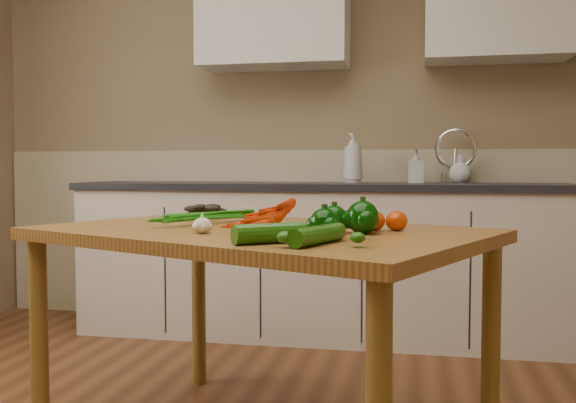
% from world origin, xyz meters
% --- Properties ---
extents(room, '(4.04, 5.04, 2.64)m').
position_xyz_m(room, '(0.00, 0.17, 1.25)').
color(room, brown).
rests_on(room, ground).
extents(counter_run, '(2.84, 0.64, 1.14)m').
position_xyz_m(counter_run, '(0.21, 2.19, 0.46)').
color(counter_run, beige).
rests_on(counter_run, ground).
extents(upper_cabinets, '(2.15, 0.35, 0.70)m').
position_xyz_m(upper_cabinets, '(0.51, 2.32, 1.95)').
color(upper_cabinets, silver).
rests_on(upper_cabinets, room).
extents(table, '(1.72, 1.45, 0.78)m').
position_xyz_m(table, '(0.24, 0.59, 0.70)').
color(table, '#A56D30').
rests_on(table, ground).
extents(soap_bottle_a, '(0.15, 0.15, 0.30)m').
position_xyz_m(soap_bottle_a, '(0.39, 2.27, 1.05)').
color(soap_bottle_a, silver).
rests_on(soap_bottle_a, counter_run).
extents(soap_bottle_b, '(0.09, 0.10, 0.20)m').
position_xyz_m(soap_bottle_b, '(0.76, 2.30, 1.00)').
color(soap_bottle_b, silver).
rests_on(soap_bottle_b, counter_run).
extents(soap_bottle_c, '(0.18, 0.18, 0.16)m').
position_xyz_m(soap_bottle_c, '(1.01, 2.35, 0.98)').
color(soap_bottle_c, silver).
rests_on(soap_bottle_c, counter_run).
extents(carrot_bunch, '(0.33, 0.30, 0.07)m').
position_xyz_m(carrot_bunch, '(0.18, 0.65, 0.82)').
color(carrot_bunch, red).
rests_on(carrot_bunch, table).
extents(leafy_greens, '(0.21, 0.19, 0.10)m').
position_xyz_m(leafy_greens, '(-0.10, 1.03, 0.83)').
color(leafy_greens, black).
rests_on(leafy_greens, table).
extents(garlic_bulb, '(0.06, 0.06, 0.05)m').
position_xyz_m(garlic_bulb, '(0.10, 0.40, 0.81)').
color(garlic_bulb, beige).
rests_on(garlic_bulb, table).
extents(pepper_a, '(0.09, 0.09, 0.09)m').
position_xyz_m(pepper_a, '(0.51, 0.49, 0.83)').
color(pepper_a, '#043302').
rests_on(pepper_a, table).
extents(pepper_b, '(0.10, 0.10, 0.10)m').
position_xyz_m(pepper_b, '(0.60, 0.49, 0.83)').
color(pepper_b, '#043302').
rests_on(pepper_b, table).
extents(pepper_c, '(0.09, 0.09, 0.09)m').
position_xyz_m(pepper_c, '(0.50, 0.34, 0.83)').
color(pepper_c, '#043302').
rests_on(pepper_c, table).
extents(tomato_a, '(0.07, 0.07, 0.06)m').
position_xyz_m(tomato_a, '(0.51, 0.67, 0.81)').
color(tomato_a, '#850D02').
rests_on(tomato_a, table).
extents(tomato_b, '(0.07, 0.07, 0.07)m').
position_xyz_m(tomato_b, '(0.63, 0.59, 0.82)').
color(tomato_b, '#C83805').
rests_on(tomato_b, table).
extents(tomato_c, '(0.07, 0.07, 0.07)m').
position_xyz_m(tomato_c, '(0.70, 0.60, 0.82)').
color(tomato_c, '#C83805').
rests_on(tomato_c, table).
extents(zucchini_a, '(0.13, 0.24, 0.05)m').
position_xyz_m(zucchini_a, '(0.50, 0.18, 0.81)').
color(zucchini_a, '#154807').
rests_on(zucchini_a, table).
extents(zucchini_b, '(0.20, 0.17, 0.06)m').
position_xyz_m(zucchini_b, '(0.37, 0.18, 0.81)').
color(zucchini_b, '#154807').
rests_on(zucchini_b, table).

